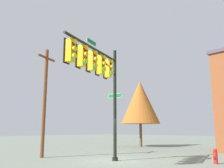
# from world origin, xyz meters

# --- Properties ---
(ground_plane) EXTENTS (120.00, 120.00, 0.00)m
(ground_plane) POSITION_xyz_m (0.00, 0.00, 0.00)
(ground_plane) COLOR slate
(signal_pole_assembly) EXTENTS (5.25, 2.32, 6.94)m
(signal_pole_assembly) POSITION_xyz_m (2.12, 0.73, 5.08)
(signal_pole_assembly) COLOR black
(signal_pole_assembly) RESTS_ON ground_plane
(utility_pole) EXTENTS (1.71, 0.78, 7.53)m
(utility_pole) POSITION_xyz_m (2.30, -4.62, 3.94)
(utility_pole) COLOR brown
(utility_pole) RESTS_ON ground_plane
(fire_hydrant) EXTENTS (0.33, 0.24, 0.83)m
(fire_hydrant) POSITION_xyz_m (-2.88, 4.89, 0.41)
(fire_hydrant) COLOR red
(fire_hydrant) RESTS_ON ground_plane
(tree_near) EXTENTS (4.35, 4.35, 7.32)m
(tree_near) POSITION_xyz_m (-10.73, -6.45, 4.90)
(tree_near) COLOR brown
(tree_near) RESTS_ON ground_plane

